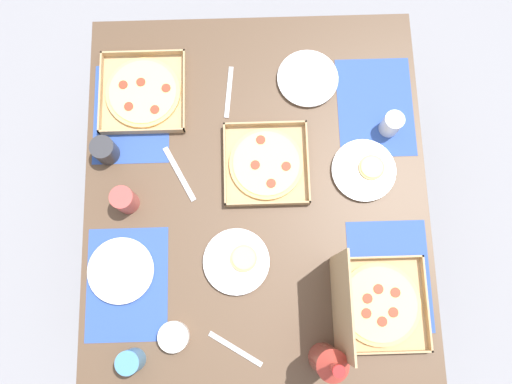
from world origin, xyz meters
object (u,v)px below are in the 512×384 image
pizza_box_corner_left (372,305)px  cup_clear_left (125,200)px  pizza_box_center (143,93)px  plate_far_right (121,271)px  pizza_box_edge_far (266,164)px  plate_middle (364,170)px  cup_clear_right (131,361)px  condiment_bowl (174,337)px  soda_bottle (328,362)px  cup_dark (105,150)px  cup_spare (391,124)px  plate_near_right (237,261)px  plate_near_left (308,79)px

pizza_box_corner_left → cup_clear_left: pizza_box_corner_left is taller
pizza_box_center → plate_far_right: size_ratio=1.38×
pizza_box_edge_far → plate_middle: (-0.03, -0.33, -0.00)m
pizza_box_center → plate_far_right: 0.61m
cup_clear_right → condiment_bowl: (0.07, -0.12, -0.03)m
pizza_box_edge_far → soda_bottle: 0.66m
cup_dark → pizza_box_corner_left: bearing=-121.8°
cup_clear_right → condiment_bowl: bearing=-62.0°
pizza_box_corner_left → cup_spare: bearing=-10.9°
cup_dark → plate_near_right: bearing=-131.1°
plate_near_left → cup_spare: cup_spare is taller
soda_bottle → cup_spare: 0.79m
soda_bottle → cup_dark: (0.68, 0.69, -0.09)m
pizza_box_edge_far → plate_near_right: size_ratio=1.31×
plate_far_right → cup_dark: cup_dark is taller
plate_middle → cup_spare: 0.18m
plate_near_right → pizza_box_center: bearing=28.0°
plate_middle → plate_near_right: bearing=124.0°
plate_far_right → plate_middle: (0.31, -0.81, 0.00)m
pizza_box_center → plate_near_right: (-0.59, -0.31, -0.00)m
pizza_box_edge_far → plate_far_right: (-0.34, 0.48, -0.00)m
pizza_box_edge_far → cup_clear_left: 0.48m
pizza_box_edge_far → cup_clear_left: bearing=104.4°
pizza_box_center → cup_dark: size_ratio=3.45×
pizza_box_edge_far → plate_near_left: size_ratio=1.33×
plate_far_right → condiment_bowl: size_ratio=2.23×
plate_near_left → condiment_bowl: bearing=151.7°
plate_far_right → condiment_bowl: bearing=-140.4°
plate_near_left → plate_middle: size_ratio=0.99×
pizza_box_corner_left → cup_clear_left: (0.35, 0.77, 0.00)m
pizza_box_edge_far → cup_spare: cup_spare is taller
pizza_box_edge_far → cup_clear_left: size_ratio=2.78×
soda_bottle → pizza_box_edge_far: bearing=13.9°
cup_dark → cup_clear_right: cup_clear_right is taller
pizza_box_center → cup_clear_left: (-0.39, 0.04, 0.04)m
plate_far_right → condiment_bowl: condiment_bowl is taller
pizza_box_center → soda_bottle: (-0.89, -0.57, 0.12)m
plate_near_right → plate_middle: bearing=-56.0°
plate_near_right → soda_bottle: bearing=-139.6°
cup_dark → pizza_box_center: bearing=-28.3°
plate_near_right → plate_far_right: bearing=93.0°
cup_clear_right → pizza_box_corner_left: bearing=-78.8°
plate_middle → cup_clear_right: bearing=127.7°
pizza_box_edge_far → pizza_box_center: 0.50m
pizza_box_corner_left → plate_near_left: size_ratio=1.56×
pizza_box_corner_left → cup_clear_left: bearing=65.5°
pizza_box_corner_left → cup_spare: (0.59, -0.11, -0.00)m
plate_near_right → cup_dark: cup_dark is taller
pizza_box_edge_far → soda_bottle: (-0.63, -0.15, 0.12)m
cup_dark → cup_clear_right: bearing=-171.2°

